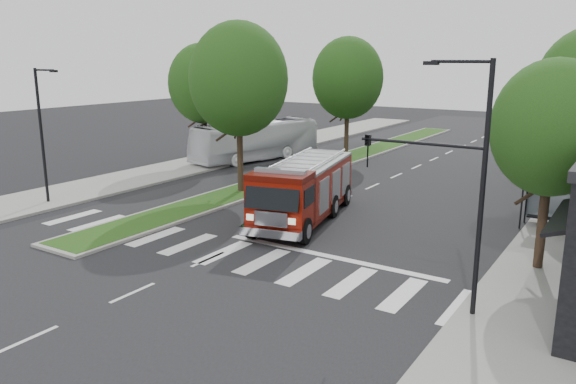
{
  "coord_description": "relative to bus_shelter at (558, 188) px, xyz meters",
  "views": [
    {
      "loc": [
        14.47,
        -20.38,
        7.98
      ],
      "look_at": [
        0.39,
        1.42,
        1.8
      ],
      "focal_mm": 35.0,
      "sensor_mm": 36.0,
      "label": 1
    }
  ],
  "objects": [
    {
      "name": "tree_median_near",
      "position": [
        -17.2,
        -2.15,
        4.77
      ],
      "size": [
        5.8,
        5.8,
        10.16
      ],
      "color": "black",
      "rests_on": "ground"
    },
    {
      "name": "ground",
      "position": [
        -11.2,
        -8.15,
        -2.04
      ],
      "size": [
        140.0,
        140.0,
        0.0
      ],
      "primitive_type": "plane",
      "color": "black",
      "rests_on": "ground"
    },
    {
      "name": "median",
      "position": [
        -17.2,
        9.85,
        -1.96
      ],
      "size": [
        3.0,
        50.0,
        0.15
      ],
      "color": "gray",
      "rests_on": "ground"
    },
    {
      "name": "streetlight_left_near",
      "position": [
        -24.56,
        -10.15,
        2.16
      ],
      "size": [
        1.9,
        0.2,
        7.5
      ],
      "color": "black",
      "rests_on": "ground"
    },
    {
      "name": "streetlight_right_near",
      "position": [
        -1.59,
        -11.65,
        2.63
      ],
      "size": [
        4.08,
        0.22,
        8.0
      ],
      "color": "black",
      "rests_on": "ground"
    },
    {
      "name": "tree_right_near",
      "position": [
        0.3,
        -6.15,
        3.47
      ],
      "size": [
        4.4,
        4.4,
        8.05
      ],
      "color": "black",
      "rests_on": "ground"
    },
    {
      "name": "streetlight_right_far",
      "position": [
        -0.85,
        11.85,
        2.44
      ],
      "size": [
        2.11,
        0.2,
        8.0
      ],
      "color": "black",
      "rests_on": "ground"
    },
    {
      "name": "tree_median_far",
      "position": [
        -17.2,
        11.85,
        4.45
      ],
      "size": [
        5.6,
        5.6,
        9.72
      ],
      "color": "black",
      "rests_on": "ground"
    },
    {
      "name": "city_bus",
      "position": [
        -23.2,
        7.75,
        -0.43
      ],
      "size": [
        5.33,
        11.86,
        3.22
      ],
      "primitive_type": "imported",
      "rotation": [
        0.0,
        0.0,
        -0.24
      ],
      "color": "white",
      "rests_on": "ground"
    },
    {
      "name": "tree_left_mid",
      "position": [
        -25.2,
        3.85,
        4.12
      ],
      "size": [
        5.2,
        5.2,
        9.16
      ],
      "color": "black",
      "rests_on": "ground"
    },
    {
      "name": "bus_shelter",
      "position": [
        0.0,
        0.0,
        0.0
      ],
      "size": [
        3.2,
        1.6,
        2.61
      ],
      "color": "black",
      "rests_on": "ground"
    },
    {
      "name": "sidewalk_left",
      "position": [
        -25.7,
        1.85,
        -1.96
      ],
      "size": [
        5.0,
        80.0,
        0.15
      ],
      "primitive_type": "cube",
      "color": "gray",
      "rests_on": "ground"
    },
    {
      "name": "fire_engine",
      "position": [
        -10.94,
        -5.08,
        -0.49
      ],
      "size": [
        4.74,
        9.71,
        3.23
      ],
      "rotation": [
        0.0,
        0.0,
        0.22
      ],
      "color": "#4D0B04",
      "rests_on": "ground"
    }
  ]
}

